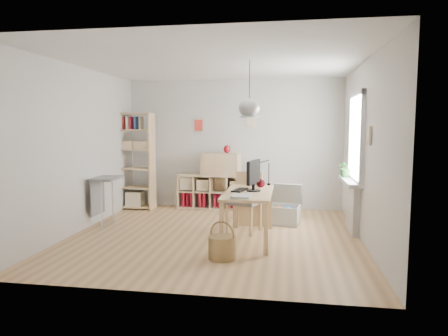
# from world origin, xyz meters

# --- Properties ---
(ground) EXTENTS (4.50, 4.50, 0.00)m
(ground) POSITION_xyz_m (0.00, 0.00, 0.00)
(ground) COLOR tan
(ground) RESTS_ON ground
(room_shell) EXTENTS (4.50, 4.50, 4.50)m
(room_shell) POSITION_xyz_m (0.55, -0.15, 2.00)
(room_shell) COLOR silver
(room_shell) RESTS_ON ground
(window_unit) EXTENTS (0.07, 1.16, 1.46)m
(window_unit) POSITION_xyz_m (2.23, 0.60, 1.55)
(window_unit) COLOR white
(window_unit) RESTS_ON ground
(radiator) EXTENTS (0.10, 0.80, 0.80)m
(radiator) POSITION_xyz_m (2.19, 0.60, 0.40)
(radiator) COLOR silver
(radiator) RESTS_ON ground
(windowsill) EXTENTS (0.22, 1.20, 0.06)m
(windowsill) POSITION_xyz_m (2.14, 0.60, 0.83)
(windowsill) COLOR silver
(windowsill) RESTS_ON radiator
(desk) EXTENTS (0.70, 1.50, 0.75)m
(desk) POSITION_xyz_m (0.55, -0.15, 0.66)
(desk) COLOR #D9B97C
(desk) RESTS_ON ground
(cube_shelf) EXTENTS (1.40, 0.38, 0.72)m
(cube_shelf) POSITION_xyz_m (-0.47, 2.08, 0.30)
(cube_shelf) COLOR #D4BE8B
(cube_shelf) RESTS_ON ground
(tall_bookshelf) EXTENTS (0.80, 0.38, 2.00)m
(tall_bookshelf) POSITION_xyz_m (-2.04, 1.80, 1.09)
(tall_bookshelf) COLOR #D9B97C
(tall_bookshelf) RESTS_ON ground
(side_table) EXTENTS (0.40, 0.55, 0.85)m
(side_table) POSITION_xyz_m (-2.04, 0.35, 0.67)
(side_table) COLOR gray
(side_table) RESTS_ON ground
(chair) EXTENTS (0.59, 0.59, 0.97)m
(chair) POSITION_xyz_m (0.45, 0.35, 0.55)
(chair) COLOR gray
(chair) RESTS_ON ground
(wicker_basket) EXTENTS (0.36, 0.36, 0.51)m
(wicker_basket) POSITION_xyz_m (0.29, -1.08, 0.16)
(wicker_basket) COLOR olive
(wicker_basket) RESTS_ON ground
(storage_chest) EXTENTS (0.76, 0.83, 0.68)m
(storage_chest) POSITION_xyz_m (1.04, 1.00, 0.22)
(storage_chest) COLOR silver
(storage_chest) RESTS_ON ground
(monitor) EXTENTS (0.22, 0.54, 0.47)m
(monitor) POSITION_xyz_m (0.62, -0.13, 1.02)
(monitor) COLOR black
(monitor) RESTS_ON desk
(keyboard) EXTENTS (0.24, 0.42, 0.02)m
(keyboard) POSITION_xyz_m (0.41, -0.11, 0.76)
(keyboard) COLOR black
(keyboard) RESTS_ON desk
(task_lamp) EXTENTS (0.37, 0.14, 0.40)m
(task_lamp) POSITION_xyz_m (0.64, 0.47, 1.02)
(task_lamp) COLOR black
(task_lamp) RESTS_ON desk
(yarn_ball) EXTENTS (0.14, 0.14, 0.14)m
(yarn_ball) POSITION_xyz_m (0.71, 0.24, 0.82)
(yarn_ball) COLOR #4A090D
(yarn_ball) RESTS_ON desk
(paper_tray) EXTENTS (0.26, 0.33, 0.03)m
(paper_tray) POSITION_xyz_m (0.49, -0.67, 0.77)
(paper_tray) COLOR silver
(paper_tray) RESTS_ON desk
(drawer_chest) EXTENTS (0.83, 0.44, 0.45)m
(drawer_chest) POSITION_xyz_m (-0.25, 2.04, 0.95)
(drawer_chest) COLOR #D4BE8B
(drawer_chest) RESTS_ON cube_shelf
(red_vase) EXTENTS (0.14, 0.14, 0.17)m
(red_vase) POSITION_xyz_m (-0.11, 2.04, 1.26)
(red_vase) COLOR maroon
(red_vase) RESTS_ON drawer_chest
(potted_plant) EXTENTS (0.33, 0.30, 0.32)m
(potted_plant) POSITION_xyz_m (2.12, 0.95, 1.02)
(potted_plant) COLOR #245A21
(potted_plant) RESTS_ON windowsill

